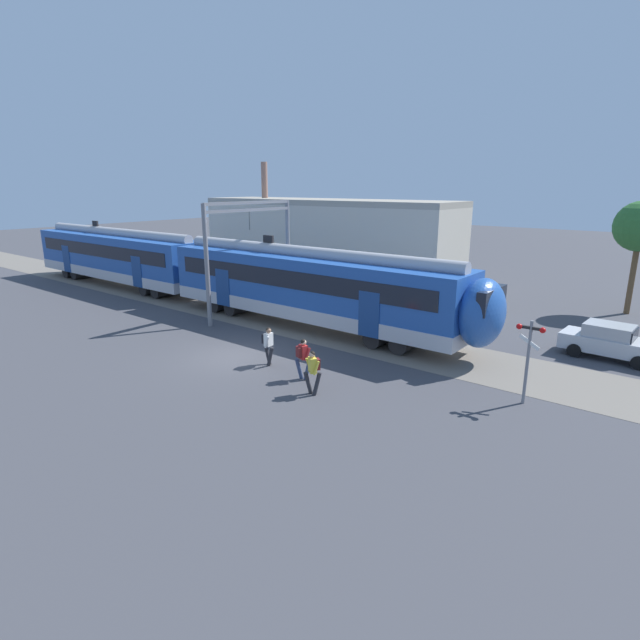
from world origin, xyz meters
TOP-DOWN VIEW (x-y plane):
  - ground_plane at (0.00, 0.00)m, footprint 160.00×160.00m
  - track_bed at (-11.67, 5.78)m, footprint 80.00×4.40m
  - commuter_train at (-9.19, 5.78)m, footprint 38.05×3.07m
  - pedestrian_white at (1.94, 0.14)m, footprint 0.67×0.54m
  - pedestrian_red at (4.15, -0.22)m, footprint 0.65×0.58m
  - pedestrian_yellow at (5.38, -1.08)m, footprint 0.67×0.55m
  - parked_car_silver at (13.14, 10.06)m, footprint 4.08×1.92m
  - catenary_gantry at (-4.82, 5.78)m, footprint 0.24×6.64m
  - crossing_signal at (11.65, 2.87)m, footprint 0.96×0.22m
  - background_building at (-7.11, 15.72)m, footprint 20.63×5.00m
  - street_tree_right at (12.55, 19.73)m, footprint 2.88×2.88m

SIDE VIEW (x-z plane):
  - ground_plane at x=0.00m, z-range 0.00..0.00m
  - track_bed at x=-11.67m, z-range 0.00..0.01m
  - parked_car_silver at x=13.14m, z-range 0.01..1.55m
  - pedestrian_white at x=1.94m, z-range 0.16..1.82m
  - pedestrian_red at x=4.15m, z-range 0.16..1.82m
  - pedestrian_yellow at x=5.38m, z-range 0.16..1.82m
  - crossing_signal at x=11.65m, z-range 0.51..3.51m
  - commuter_train at x=-9.19m, z-range -0.11..4.62m
  - background_building at x=-7.11m, z-range -1.39..7.81m
  - catenary_gantry at x=-4.82m, z-range 1.05..7.58m
  - street_tree_right at x=12.55m, z-range 1.80..8.37m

